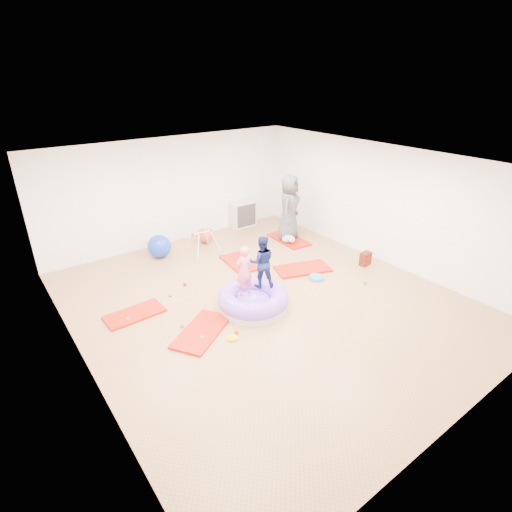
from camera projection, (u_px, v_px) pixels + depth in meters
room at (265, 238)px, 7.60m from camera, size 7.01×8.01×2.81m
gym_mat_front_left at (202, 331)px, 7.18m from camera, size 1.40×1.20×0.05m
gym_mat_mid_left at (135, 314)px, 7.70m from camera, size 1.13×0.60×0.05m
gym_mat_center_back at (239, 263)px, 9.75m from camera, size 0.70×1.20×0.05m
gym_mat_right at (303, 269)px, 9.44m from camera, size 1.41×1.02×0.05m
gym_mat_rear_right at (289, 239)px, 11.07m from camera, size 0.71×1.29×0.05m
inflatable_cushion at (253, 300)px, 7.89m from camera, size 1.41×1.41×0.44m
child_pink at (244, 268)px, 7.51m from camera, size 0.37×0.24×1.00m
child_navy at (262, 259)px, 7.78m from camera, size 0.66×0.61×1.08m
adult_caregiver at (289, 207)px, 10.71m from camera, size 1.04×0.96×1.78m
infant at (289, 239)px, 10.77m from camera, size 0.36×0.37×0.21m
ball_pit_balls at (216, 306)px, 7.92m from camera, size 4.82×2.37×0.08m
exercise_ball_blue at (159, 246)px, 9.99m from camera, size 0.59×0.59×0.59m
exercise_ball_orange at (205, 235)px, 10.87m from camera, size 0.41×0.41×0.41m
infant_play_gym at (202, 239)px, 10.23m from camera, size 0.73×0.69×0.56m
cube_shelf at (243, 214)px, 11.93m from camera, size 0.76×0.38×0.76m
balance_disc at (316, 278)px, 9.01m from camera, size 0.33×0.33×0.07m
backpack at (365, 259)px, 9.62m from camera, size 0.30×0.21×0.33m
yellow_toy at (232, 338)px, 7.03m from camera, size 0.21×0.21×0.03m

